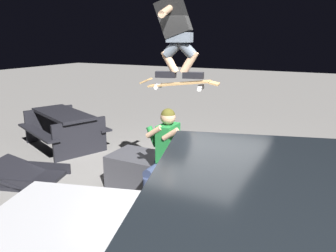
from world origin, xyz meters
TOP-DOWN VIEW (x-y plane):
  - ground_plane at (0.00, 0.00)m, footprint 40.00×40.00m
  - ledge_box_main at (-0.03, 0.20)m, footprint 1.89×0.68m
  - person_sitting_on_ledge at (-0.15, 0.59)m, footprint 0.59×0.75m
  - skateboard at (-0.26, 0.37)m, footprint 1.04×0.39m
  - skater_airborne at (-0.21, 0.38)m, footprint 0.63×0.88m
  - kicker_ramp at (2.28, 0.87)m, footprint 1.33×1.12m
  - picnic_table_back at (2.94, -0.73)m, footprint 2.08×1.89m

SIDE VIEW (x-z plane):
  - ground_plane at x=0.00m, z-range 0.00..0.00m
  - kicker_ramp at x=2.28m, z-range -0.13..0.25m
  - ledge_box_main at x=-0.03m, z-range 0.00..0.52m
  - picnic_table_back at x=2.94m, z-range 0.12..0.87m
  - person_sitting_on_ledge at x=-0.15m, z-range 0.08..1.44m
  - skateboard at x=-0.26m, z-range 1.61..1.74m
  - skater_airborne at x=-0.21m, z-range 1.80..2.92m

